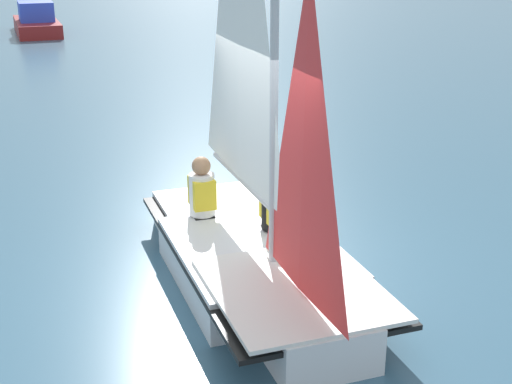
{
  "coord_description": "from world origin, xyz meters",
  "views": [
    {
      "loc": [
        -4.08,
        5.65,
        3.58
      ],
      "look_at": [
        0.0,
        0.0,
        1.04
      ],
      "focal_mm": 50.0,
      "sensor_mm": 36.0,
      "label": 1
    }
  ],
  "objects_px": {
    "sailor_crew": "(202,201)",
    "sailboat_main": "(255,222)",
    "sailor_helm": "(275,213)",
    "motorboat_distant": "(37,22)"
  },
  "relations": [
    {
      "from": "sailboat_main",
      "to": "sailor_helm",
      "type": "distance_m",
      "value": 0.46
    },
    {
      "from": "sailboat_main",
      "to": "motorboat_distant",
      "type": "distance_m",
      "value": 22.06
    },
    {
      "from": "sailor_crew",
      "to": "motorboat_distant",
      "type": "height_order",
      "value": "motorboat_distant"
    },
    {
      "from": "motorboat_distant",
      "to": "sailor_crew",
      "type": "bearing_deg",
      "value": 1.05
    },
    {
      "from": "sailboat_main",
      "to": "sailor_crew",
      "type": "bearing_deg",
      "value": -162.06
    },
    {
      "from": "sailor_helm",
      "to": "sailor_crew",
      "type": "relative_size",
      "value": 1.0
    },
    {
      "from": "sailor_helm",
      "to": "sailor_crew",
      "type": "bearing_deg",
      "value": -135.62
    },
    {
      "from": "sailboat_main",
      "to": "sailor_crew",
      "type": "xyz_separation_m",
      "value": [
        0.98,
        -0.29,
        -0.07
      ]
    },
    {
      "from": "sailboat_main",
      "to": "sailor_helm",
      "type": "height_order",
      "value": "sailboat_main"
    },
    {
      "from": "sailor_crew",
      "to": "sailboat_main",
      "type": "bearing_deg",
      "value": 17.94
    }
  ]
}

